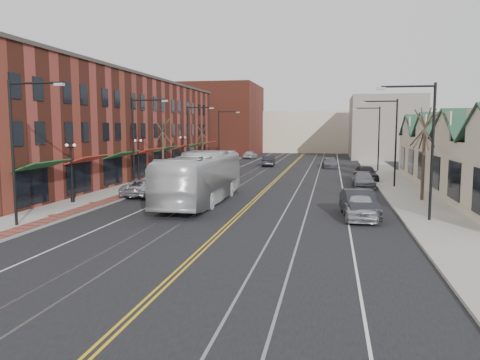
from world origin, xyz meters
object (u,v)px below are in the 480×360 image
at_px(parked_suv, 142,188).
at_px(parked_car_a, 360,206).
at_px(parked_car_b, 359,204).
at_px(parked_car_c, 364,180).
at_px(transit_bus, 201,178).
at_px(parked_car_d, 366,173).

distance_m(parked_suv, parked_car_a, 18.01).
relative_size(parked_suv, parked_car_b, 0.98).
xyz_separation_m(parked_suv, parked_car_b, (16.80, -5.81, 0.15)).
relative_size(parked_car_a, parked_car_c, 0.99).
xyz_separation_m(transit_bus, parked_car_c, (12.37, 11.71, -1.19)).
bearing_deg(parked_car_d, parked_car_a, -102.00).
bearing_deg(parked_suv, parked_car_a, 155.33).
distance_m(parked_car_a, parked_car_c, 15.76).
distance_m(parked_car_b, parked_car_d, 20.46).
height_order(parked_car_a, parked_car_b, parked_car_b).
height_order(parked_suv, parked_car_b, parked_car_b).
bearing_deg(parked_car_d, parked_car_c, -103.26).
height_order(transit_bus, parked_suv, transit_bus).
distance_m(transit_bus, parked_car_d, 21.43).
relative_size(transit_bus, parked_car_b, 2.62).
bearing_deg(transit_bus, parked_car_a, 160.46).
height_order(parked_suv, parked_car_c, parked_suv).
relative_size(transit_bus, parked_suv, 2.67).
height_order(parked_suv, parked_car_d, parked_car_d).
bearing_deg(parked_car_b, parked_suv, 154.13).
distance_m(parked_car_a, parked_car_d, 21.12).
relative_size(parked_suv, parked_car_c, 1.06).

